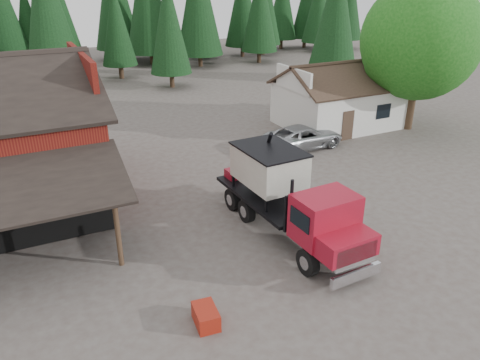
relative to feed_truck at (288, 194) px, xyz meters
name	(u,v)px	position (x,y,z in m)	size (l,w,h in m)	color
ground	(273,256)	(-1.43, -1.33, -1.86)	(120.00, 120.00, 0.00)	#4E433D
farmhouse	(339,103)	(11.57, 11.67, -0.19)	(8.60, 6.42, 4.65)	silver
deciduous_tree	(420,45)	(15.59, 8.65, 4.05)	(8.00, 8.00, 10.20)	#382619
conifer_backdrop	(88,71)	(-1.43, 40.67, -1.86)	(76.00, 16.00, 16.00)	black
near_pine_b	(169,24)	(4.57, 28.67, 4.03)	(3.96, 3.96, 10.40)	#382619
near_pine_c	(336,10)	(20.57, 24.67, 5.03)	(4.84, 4.84, 12.40)	#382619
near_pine_d	(47,8)	(-5.43, 32.67, 5.53)	(5.28, 5.28, 13.40)	#382619
feed_truck	(288,194)	(0.00, 0.00, 0.00)	(2.90, 8.91, 3.98)	black
silver_car	(303,137)	(6.57, 8.67, -1.12)	(2.46, 5.34, 1.48)	#A5A8AC
equip_box	(206,316)	(-5.37, -3.79, -1.56)	(0.70, 1.10, 0.60)	maroon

